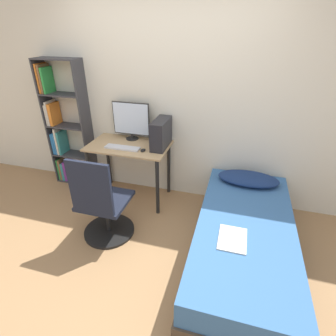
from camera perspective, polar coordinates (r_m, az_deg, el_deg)
The scene contains 12 objects.
ground_plane at distance 2.78m, azimuth -8.31°, elevation -20.71°, with size 14.00×14.00×0.00m, color #9E754C.
wall_back at distance 3.32m, azimuth 0.54°, elevation 13.84°, with size 8.00×0.05×2.50m.
desk at distance 3.39m, azimuth -8.41°, elevation 2.99°, with size 1.02×0.60×0.78m.
bookshelf at distance 4.00m, azimuth -21.88°, elevation 7.81°, with size 0.59×0.25×1.75m.
office_chair at distance 2.91m, azimuth -13.99°, elevation -8.57°, with size 0.57×0.57×1.02m.
bed at distance 2.79m, azimuth 16.01°, elevation -14.95°, with size 0.92×2.03×0.45m.
pillow at distance 3.23m, azimuth 17.08°, elevation -2.21°, with size 0.70×0.36×0.11m.
magazine at distance 2.43m, azimuth 13.84°, elevation -14.73°, with size 0.24×0.32×0.01m.
monitor at distance 3.43m, azimuth -8.05°, elevation 10.30°, with size 0.49×0.16×0.48m.
keyboard at distance 3.24m, azimuth -9.90°, elevation 4.38°, with size 0.43×0.12×0.02m.
pc_tower at distance 3.19m, azimuth -1.52°, elevation 7.53°, with size 0.16×0.42×0.34m.
mouse at distance 3.14m, azimuth -5.47°, elevation 3.88°, with size 0.06×0.09×0.02m.
Camera 1 is at (0.85, -1.62, 2.09)m, focal length 28.00 mm.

